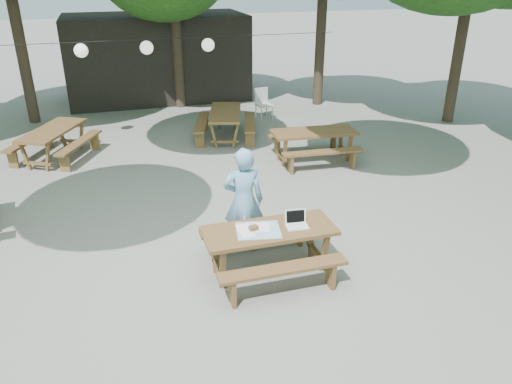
% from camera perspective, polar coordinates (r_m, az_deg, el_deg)
% --- Properties ---
extents(ground, '(80.00, 80.00, 0.00)m').
position_cam_1_polar(ground, '(8.68, -5.88, -5.76)').
color(ground, slate).
rests_on(ground, ground).
extents(pavilion, '(6.00, 3.00, 2.80)m').
position_cam_1_polar(pavilion, '(18.21, -11.22, 14.91)').
color(pavilion, black).
rests_on(pavilion, ground).
extents(main_picnic_table, '(2.00, 1.58, 0.75)m').
position_cam_1_polar(main_picnic_table, '(7.70, 1.51, -6.58)').
color(main_picnic_table, '#59301F').
rests_on(main_picnic_table, ground).
extents(picnic_table_ne, '(2.05, 1.71, 0.75)m').
position_cam_1_polar(picnic_table_ne, '(12.11, 6.61, 5.32)').
color(picnic_table_ne, '#59301F').
rests_on(picnic_table_ne, ground).
extents(picnic_table_far_w, '(2.26, 2.40, 0.75)m').
position_cam_1_polar(picnic_table_far_w, '(13.11, -22.03, 5.16)').
color(picnic_table_far_w, '#59301F').
rests_on(picnic_table_far_w, ground).
extents(picnic_table_far_e, '(2.03, 2.25, 0.75)m').
position_cam_1_polar(picnic_table_far_e, '(13.67, -3.48, 7.72)').
color(picnic_table_far_e, '#59301F').
rests_on(picnic_table_far_e, ground).
extents(woman, '(0.73, 0.56, 1.80)m').
position_cam_1_polar(woman, '(8.04, -1.42, -1.01)').
color(woman, '#6FA4CA').
rests_on(woman, ground).
extents(plastic_chair, '(0.51, 0.51, 0.90)m').
position_cam_1_polar(plastic_chair, '(15.57, 0.91, 9.40)').
color(plastic_chair, silver).
rests_on(plastic_chair, ground).
extents(laptop, '(0.35, 0.29, 0.24)m').
position_cam_1_polar(laptop, '(7.61, 4.63, -3.41)').
color(laptop, white).
rests_on(laptop, main_picnic_table).
extents(tabletop_clutter, '(0.74, 0.66, 0.08)m').
position_cam_1_polar(tabletop_clutter, '(7.47, 0.09, -4.33)').
color(tabletop_clutter, '#3B94CC').
rests_on(tabletop_clutter, main_picnic_table).
extents(paper_lanterns, '(9.00, 0.34, 0.38)m').
position_cam_1_polar(paper_lanterns, '(13.57, -12.34, 15.84)').
color(paper_lanterns, black).
rests_on(paper_lanterns, ground).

